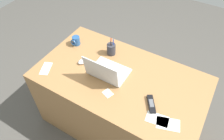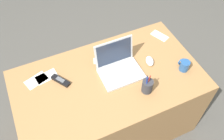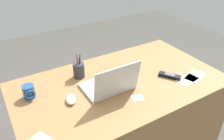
{
  "view_description": "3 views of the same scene",
  "coord_description": "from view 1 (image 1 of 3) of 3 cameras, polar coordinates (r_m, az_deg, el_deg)",
  "views": [
    {
      "loc": [
        -0.55,
        1.06,
        2.07
      ],
      "look_at": [
        0.07,
        0.02,
        0.78
      ],
      "focal_mm": 34.17,
      "sensor_mm": 36.0,
      "label": 1
    },
    {
      "loc": [
        -0.43,
        -1.02,
        2.22
      ],
      "look_at": [
        0.05,
        0.05,
        0.76
      ],
      "focal_mm": 39.16,
      "sensor_mm": 36.0,
      "label": 2
    },
    {
      "loc": [
        0.71,
        1.08,
        1.61
      ],
      "look_at": [
        0.05,
        -0.02,
        0.83
      ],
      "focal_mm": 36.25,
      "sensor_mm": 36.0,
      "label": 3
    }
  ],
  "objects": [
    {
      "name": "coffee_mug_white",
      "position": [
        2.1,
        -9.64,
        7.72
      ],
      "size": [
        0.07,
        0.09,
        0.09
      ],
      "color": "#26518C",
      "rests_on": "desk"
    },
    {
      "name": "pen_holder",
      "position": [
        1.96,
        -0.21,
        5.62
      ],
      "size": [
        0.08,
        0.08,
        0.18
      ],
      "color": "#333338",
      "rests_on": "desk"
    },
    {
      "name": "paper_note_left",
      "position": [
        1.69,
        -1.12,
        -6.24
      ],
      "size": [
        0.09,
        0.09,
        0.0
      ],
      "primitive_type": "cube",
      "rotation": [
        0.0,
        0.0,
        -0.36
      ],
      "color": "white",
      "rests_on": "desk"
    },
    {
      "name": "paper_note_near_laptop",
      "position": [
        1.59,
        14.76,
        -13.78
      ],
      "size": [
        0.19,
        0.15,
        0.0
      ],
      "primitive_type": "cube",
      "rotation": [
        0.0,
        0.0,
        0.32
      ],
      "color": "white",
      "rests_on": "desk"
    },
    {
      "name": "computer_mouse",
      "position": [
        1.92,
        -7.71,
        2.4
      ],
      "size": [
        0.09,
        0.12,
        0.03
      ],
      "primitive_type": "ellipsoid",
      "rotation": [
        0.0,
        0.0,
        -0.34
      ],
      "color": "white",
      "rests_on": "desk"
    },
    {
      "name": "paper_note_front",
      "position": [
        1.95,
        -17.26,
        0.4
      ],
      "size": [
        0.13,
        0.17,
        0.0
      ],
      "primitive_type": "cube",
      "rotation": [
        0.0,
        0.0,
        0.41
      ],
      "color": "white",
      "rests_on": "desk"
    },
    {
      "name": "laptop",
      "position": [
        1.78,
        -1.42,
        -0.38
      ],
      "size": [
        0.32,
        0.27,
        0.23
      ],
      "color": "silver",
      "rests_on": "desk"
    },
    {
      "name": "ground_plane",
      "position": [
        2.39,
        1.73,
        -13.31
      ],
      "size": [
        6.0,
        6.0,
        0.0
      ],
      "primitive_type": "plane",
      "color": "#4C4944"
    },
    {
      "name": "cordless_phone",
      "position": [
        1.64,
        10.45,
        -8.95
      ],
      "size": [
        0.12,
        0.16,
        0.03
      ],
      "color": "black",
      "rests_on": "desk"
    },
    {
      "name": "desk",
      "position": [
        2.08,
        1.96,
        -8.36
      ],
      "size": [
        1.44,
        0.82,
        0.72
      ],
      "primitive_type": "cube",
      "color": "#9E7042",
      "rests_on": "ground"
    },
    {
      "name": "paper_note_right",
      "position": [
        1.59,
        12.01,
        -12.73
      ],
      "size": [
        0.17,
        0.12,
        0.0
      ],
      "primitive_type": "cube",
      "rotation": [
        0.0,
        0.0,
        0.16
      ],
      "color": "white",
      "rests_on": "desk"
    }
  ]
}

